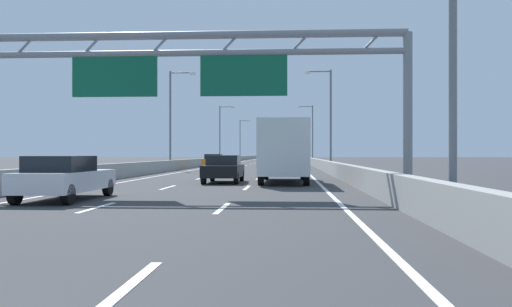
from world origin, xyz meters
name	(u,v)px	position (x,y,z in m)	size (l,w,h in m)	color
ground_plane	(269,162)	(0.00, 100.00, 0.00)	(260.00, 260.00, 0.00)	#38383A
lane_dash_left_1	(97,208)	(-1.80, 12.50, 0.01)	(0.16, 3.00, 0.01)	white
lane_dash_left_2	(168,188)	(-1.80, 21.50, 0.01)	(0.16, 3.00, 0.01)	white
lane_dash_left_3	(200,178)	(-1.80, 30.50, 0.01)	(0.16, 3.00, 0.01)	white
lane_dash_left_4	(219,173)	(-1.80, 39.50, 0.01)	(0.16, 3.00, 0.01)	white
lane_dash_left_5	(231,170)	(-1.80, 48.50, 0.01)	(0.16, 3.00, 0.01)	white
lane_dash_left_6	(240,167)	(-1.80, 57.50, 0.01)	(0.16, 3.00, 0.01)	white
lane_dash_left_7	(246,165)	(-1.80, 66.50, 0.01)	(0.16, 3.00, 0.01)	white
lane_dash_left_8	(251,164)	(-1.80, 75.50, 0.01)	(0.16, 3.00, 0.01)	white
lane_dash_left_9	(255,163)	(-1.80, 84.50, 0.01)	(0.16, 3.00, 0.01)	white
lane_dash_left_10	(258,162)	(-1.80, 93.50, 0.01)	(0.16, 3.00, 0.01)	white
lane_dash_left_11	(260,161)	(-1.80, 102.50, 0.01)	(0.16, 3.00, 0.01)	white
lane_dash_left_12	(263,161)	(-1.80, 111.50, 0.01)	(0.16, 3.00, 0.01)	white
lane_dash_left_13	(264,160)	(-1.80, 120.50, 0.01)	(0.16, 3.00, 0.01)	white
lane_dash_left_14	(266,160)	(-1.80, 129.50, 0.01)	(0.16, 3.00, 0.01)	white
lane_dash_left_15	(267,159)	(-1.80, 138.50, 0.01)	(0.16, 3.00, 0.01)	white
lane_dash_left_16	(269,159)	(-1.80, 147.50, 0.01)	(0.16, 3.00, 0.01)	white
lane_dash_left_17	(270,159)	(-1.80, 156.50, 0.01)	(0.16, 3.00, 0.01)	white
lane_dash_right_0	(124,290)	(1.80, 3.50, 0.01)	(0.16, 3.00, 0.01)	white
lane_dash_right_1	(222,208)	(1.80, 12.50, 0.01)	(0.16, 3.00, 0.01)	white
lane_dash_right_2	(247,188)	(1.80, 21.50, 0.01)	(0.16, 3.00, 0.01)	white
lane_dash_right_3	(258,179)	(1.80, 30.50, 0.01)	(0.16, 3.00, 0.01)	white
lane_dash_right_4	(264,173)	(1.80, 39.50, 0.01)	(0.16, 3.00, 0.01)	white
lane_dash_right_5	(269,170)	(1.80, 48.50, 0.01)	(0.16, 3.00, 0.01)	white
lane_dash_right_6	(272,167)	(1.80, 57.50, 0.01)	(0.16, 3.00, 0.01)	white
lane_dash_right_7	(274,166)	(1.80, 66.50, 0.01)	(0.16, 3.00, 0.01)	white
lane_dash_right_8	(275,164)	(1.80, 75.50, 0.01)	(0.16, 3.00, 0.01)	white
lane_dash_right_9	(277,163)	(1.80, 84.50, 0.01)	(0.16, 3.00, 0.01)	white
lane_dash_right_10	(278,162)	(1.80, 93.50, 0.01)	(0.16, 3.00, 0.01)	white
lane_dash_right_11	(279,161)	(1.80, 102.50, 0.01)	(0.16, 3.00, 0.01)	white
lane_dash_right_12	(279,161)	(1.80, 111.50, 0.01)	(0.16, 3.00, 0.01)	white
lane_dash_right_13	(280,160)	(1.80, 120.50, 0.01)	(0.16, 3.00, 0.01)	white
lane_dash_right_14	(281,160)	(1.80, 129.50, 0.01)	(0.16, 3.00, 0.01)	white
lane_dash_right_15	(281,159)	(1.80, 138.50, 0.01)	(0.16, 3.00, 0.01)	white
lane_dash_right_16	(281,159)	(1.80, 147.50, 0.01)	(0.16, 3.00, 0.01)	white
lane_dash_right_17	(282,159)	(1.80, 156.50, 0.01)	(0.16, 3.00, 0.01)	white
edge_line_left	(236,163)	(-5.25, 88.00, 0.01)	(0.16, 176.00, 0.01)	white
edge_line_right	(297,163)	(5.25, 88.00, 0.01)	(0.16, 176.00, 0.01)	white
barrier_left	(238,159)	(-6.90, 110.00, 0.47)	(0.45, 220.00, 0.95)	#9E9E99
barrier_right	(303,159)	(6.90, 110.00, 0.47)	(0.45, 220.00, 0.95)	#9E9E99
sign_gantry	(191,70)	(-0.14, 18.29, 4.83)	(16.82, 0.36, 6.36)	gray
streetlamp_left_mid	(173,114)	(-7.47, 48.42, 5.40)	(2.58, 0.28, 9.50)	slate
streetlamp_right_mid	(328,113)	(7.47, 48.42, 5.40)	(2.58, 0.28, 9.50)	slate
streetlamp_left_far	(221,131)	(-7.47, 85.91, 5.40)	(2.58, 0.28, 9.50)	slate
streetlamp_right_far	(311,130)	(7.47, 85.91, 5.40)	(2.58, 0.28, 9.50)	slate
streetlamp_left_distant	(241,137)	(-7.47, 123.41, 5.40)	(2.58, 0.28, 9.50)	slate
streetlamp_right_distant	(304,137)	(7.47, 123.41, 5.40)	(2.58, 0.28, 9.50)	slate
white_car	(65,177)	(-3.78, 14.89, 0.76)	(1.87, 4.65, 1.47)	silver
silver_car	(288,159)	(3.60, 78.42, 0.78)	(1.85, 4.18, 1.53)	#A8ADB2
yellow_car	(288,158)	(3.73, 102.33, 0.74)	(1.78, 4.13, 1.42)	yellow
orange_car	(213,161)	(-3.71, 49.72, 0.78)	(1.72, 4.19, 1.50)	orange
red_car	(273,157)	(-0.02, 132.12, 0.73)	(1.74, 4.35, 1.41)	red
black_car	(224,169)	(0.23, 25.82, 0.75)	(1.87, 4.27, 1.46)	black
box_truck	(284,150)	(3.44, 25.99, 1.73)	(2.49, 8.45, 3.22)	#194799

